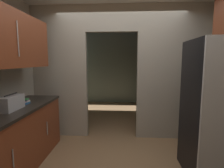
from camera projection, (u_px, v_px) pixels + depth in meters
The scene contains 7 objects.
kitchen_partition at pixel (123, 69), 3.56m from camera, with size 3.58×0.12×2.65m.
adjoining_room_shell at pixel (121, 69), 5.68m from camera, with size 3.58×3.17×2.65m.
refrigerator at pixel (221, 110), 2.34m from camera, with size 0.84×0.79×1.84m.
lower_cabinet_run at pixel (12, 142), 2.47m from camera, with size 0.62×2.06×0.91m.
upper_cabinet_counterside at pixel (4, 39), 2.29m from camera, with size 0.36×1.85×0.76m.
boombox at pixel (11, 103), 2.40m from camera, with size 0.17×0.38×0.22m.
book_stack at pixel (25, 102), 2.74m from camera, with size 0.13×0.16×0.08m.
Camera 1 is at (0.06, -2.31, 1.57)m, focal length 28.40 mm.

